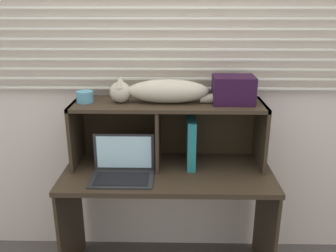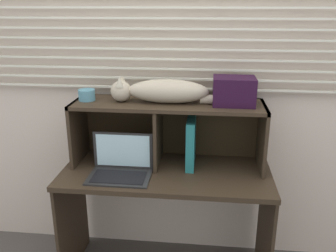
{
  "view_description": "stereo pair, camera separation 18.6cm",
  "coord_description": "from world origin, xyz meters",
  "px_view_note": "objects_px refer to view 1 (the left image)",
  "views": [
    {
      "loc": [
        0.04,
        -1.77,
        1.71
      ],
      "look_at": [
        0.0,
        0.34,
        0.99
      ],
      "focal_mm": 38.97,
      "sensor_mm": 36.0,
      "label": 1
    },
    {
      "loc": [
        0.23,
        -1.76,
        1.71
      ],
      "look_at": [
        0.0,
        0.34,
        0.99
      ],
      "focal_mm": 38.97,
      "sensor_mm": 36.0,
      "label": 2
    }
  ],
  "objects_px": {
    "book_stack": "(131,160)",
    "binder_upright": "(191,141)",
    "small_basket": "(85,97)",
    "laptop": "(123,168)",
    "storage_box": "(233,90)",
    "cat": "(163,92)"
  },
  "relations": [
    {
      "from": "book_stack",
      "to": "storage_box",
      "type": "bearing_deg",
      "value": -0.14
    },
    {
      "from": "binder_upright",
      "to": "storage_box",
      "type": "bearing_deg",
      "value": 0.0
    },
    {
      "from": "binder_upright",
      "to": "book_stack",
      "type": "relative_size",
      "value": 1.4
    },
    {
      "from": "book_stack",
      "to": "small_basket",
      "type": "relative_size",
      "value": 2.15
    },
    {
      "from": "storage_box",
      "to": "book_stack",
      "type": "bearing_deg",
      "value": 179.86
    },
    {
      "from": "binder_upright",
      "to": "small_basket",
      "type": "bearing_deg",
      "value": 180.0
    },
    {
      "from": "laptop",
      "to": "storage_box",
      "type": "height_order",
      "value": "storage_box"
    },
    {
      "from": "cat",
      "to": "laptop",
      "type": "relative_size",
      "value": 2.34
    },
    {
      "from": "laptop",
      "to": "binder_upright",
      "type": "xyz_separation_m",
      "value": [
        0.4,
        0.19,
        0.1
      ]
    },
    {
      "from": "cat",
      "to": "laptop",
      "type": "xyz_separation_m",
      "value": [
        -0.23,
        -0.19,
        -0.41
      ]
    },
    {
      "from": "book_stack",
      "to": "small_basket",
      "type": "bearing_deg",
      "value": -179.68
    },
    {
      "from": "book_stack",
      "to": "laptop",
      "type": "bearing_deg",
      "value": -97.83
    },
    {
      "from": "laptop",
      "to": "small_basket",
      "type": "bearing_deg",
      "value": 141.51
    },
    {
      "from": "laptop",
      "to": "book_stack",
      "type": "bearing_deg",
      "value": 82.17
    },
    {
      "from": "binder_upright",
      "to": "small_basket",
      "type": "xyz_separation_m",
      "value": [
        -0.64,
        0.0,
        0.28
      ]
    },
    {
      "from": "book_stack",
      "to": "binder_upright",
      "type": "bearing_deg",
      "value": -0.22
    },
    {
      "from": "laptop",
      "to": "binder_upright",
      "type": "distance_m",
      "value": 0.46
    },
    {
      "from": "laptop",
      "to": "small_basket",
      "type": "distance_m",
      "value": 0.49
    },
    {
      "from": "laptop",
      "to": "small_basket",
      "type": "xyz_separation_m",
      "value": [
        -0.24,
        0.19,
        0.38
      ]
    },
    {
      "from": "binder_upright",
      "to": "laptop",
      "type": "bearing_deg",
      "value": -154.58
    },
    {
      "from": "binder_upright",
      "to": "cat",
      "type": "bearing_deg",
      "value": 180.0
    },
    {
      "from": "book_stack",
      "to": "small_basket",
      "type": "distance_m",
      "value": 0.49
    }
  ]
}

